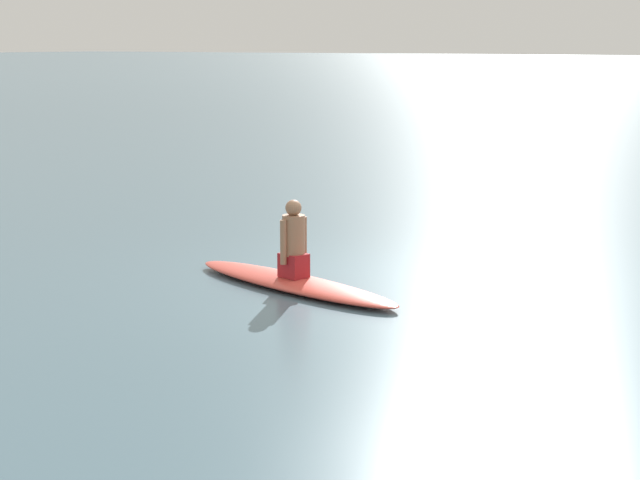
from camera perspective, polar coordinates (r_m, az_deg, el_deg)
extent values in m
plane|color=slate|center=(12.61, 3.70, -2.16)|extent=(400.00, 400.00, 0.00)
ellipsoid|color=#D84C3F|center=(12.11, -1.44, -2.36)|extent=(1.41, 3.30, 0.13)
cube|color=#A51E23|center=(12.06, -1.45, -1.39)|extent=(0.31, 0.35, 0.28)
cylinder|color=#9E7051|center=(11.99, -1.46, 0.27)|extent=(0.32, 0.32, 0.47)
sphere|color=#9E7051|center=(11.94, -1.46, 1.77)|extent=(0.19, 0.19, 0.19)
cylinder|color=#9E7051|center=(11.90, -2.02, -0.12)|extent=(0.09, 0.09, 0.51)
cylinder|color=#9E7051|center=(12.11, -0.90, 0.08)|extent=(0.09, 0.09, 0.51)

